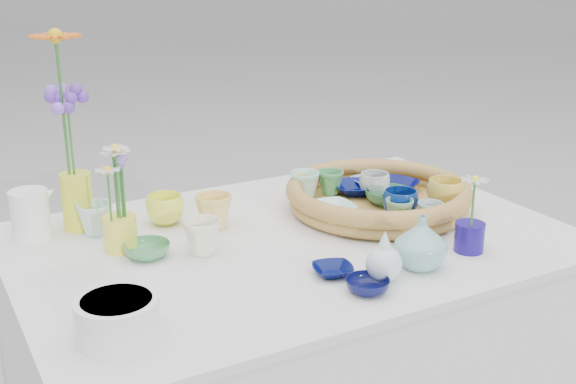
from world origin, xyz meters
TOP-DOWN VIEW (x-y plane):
  - wicker_tray at (0.28, 0.05)m, footprint 0.47×0.47m
  - tray_ceramic_0 at (0.28, 0.14)m, footprint 0.15×0.15m
  - tray_ceramic_1 at (0.38, 0.11)m, footprint 0.15×0.15m
  - tray_ceramic_2 at (0.41, -0.05)m, footprint 0.11×0.11m
  - tray_ceramic_3 at (0.30, 0.04)m, footprint 0.12×0.12m
  - tray_ceramic_4 at (0.24, -0.09)m, footprint 0.08×0.08m
  - tray_ceramic_5 at (0.13, 0.04)m, footprint 0.12×0.12m
  - tray_ceramic_6 at (0.14, 0.18)m, footprint 0.09×0.09m
  - tray_ceramic_7 at (0.31, 0.10)m, footprint 0.09×0.09m
  - tray_ceramic_8 at (0.34, 0.18)m, footprint 0.10×0.10m
  - tray_ceramic_9 at (0.27, -0.05)m, footprint 0.09×0.09m
  - tray_ceramic_10 at (0.11, -0.03)m, footprint 0.10×0.10m
  - tray_ceramic_11 at (0.30, -0.13)m, footprint 0.07×0.07m
  - tray_ceramic_12 at (0.21, 0.17)m, footprint 0.08×0.08m
  - loose_ceramic_0 at (-0.23, 0.23)m, footprint 0.09×0.09m
  - loose_ceramic_1 at (-0.14, 0.14)m, footprint 0.11×0.11m
  - loose_ceramic_2 at (-0.33, 0.05)m, footprint 0.12×0.12m
  - loose_ceramic_3 at (-0.22, 0.01)m, footprint 0.08×0.08m
  - loose_ceramic_4 at (-0.03, -0.22)m, footprint 0.10×0.10m
  - loose_ceramic_5 at (-0.40, 0.24)m, footprint 0.09×0.09m
  - loose_ceramic_6 at (-0.01, -0.32)m, footprint 0.11×0.11m
  - fluted_bowl at (-0.49, -0.26)m, footprint 0.15×0.15m
  - bud_vase_paleblue at (0.05, -0.29)m, footprint 0.10×0.10m
  - bud_vase_seafoam at (0.15, -0.28)m, footprint 0.14×0.14m
  - bud_vase_cobalt at (0.30, -0.26)m, footprint 0.08×0.08m
  - single_daisy at (0.29, -0.28)m, footprint 0.08×0.08m
  - tall_vase_yellow at (-0.42, 0.30)m, footprint 0.08×0.08m
  - gerbera at (-0.43, 0.30)m, footprint 0.15×0.15m
  - hydrangea at (-0.42, 0.29)m, footprint 0.08×0.08m
  - white_pitcher at (-0.53, 0.28)m, footprint 0.13×0.10m
  - daisy_cup at (-0.37, 0.12)m, footprint 0.08×0.08m
  - daisy_posy at (-0.37, 0.11)m, footprint 0.09×0.09m

SIDE VIEW (x-z plane):
  - loose_ceramic_4 at x=-0.03m, z-range 0.77..0.79m
  - loose_ceramic_6 at x=-0.01m, z-range 0.77..0.79m
  - loose_ceramic_2 at x=-0.33m, z-range 0.77..0.80m
  - tray_ceramic_8 at x=0.34m, z-range 0.78..0.81m
  - tray_ceramic_10 at x=0.11m, z-range 0.78..0.81m
  - tray_ceramic_5 at x=0.13m, z-range 0.78..0.81m
  - tray_ceramic_1 at x=0.38m, z-range 0.78..0.81m
  - tray_ceramic_0 at x=0.28m, z-range 0.78..0.81m
  - bud_vase_cobalt at x=0.30m, z-range 0.77..0.83m
  - tray_ceramic_3 at x=0.30m, z-range 0.78..0.82m
  - loose_ceramic_0 at x=-0.23m, z-range 0.77..0.84m
  - loose_ceramic_5 at x=-0.40m, z-range 0.77..0.84m
  - fluted_bowl at x=-0.49m, z-range 0.77..0.84m
  - wicker_tray at x=0.28m, z-range 0.77..0.84m
  - loose_ceramic_3 at x=-0.22m, z-range 0.77..0.84m
  - daisy_cup at x=-0.37m, z-range 0.77..0.85m
  - loose_ceramic_1 at x=-0.14m, z-range 0.77..0.85m
  - tray_ceramic_11 at x=0.30m, z-range 0.78..0.84m
  - tray_ceramic_4 at x=0.24m, z-range 0.78..0.85m
  - tray_ceramic_7 at x=0.31m, z-range 0.78..0.85m
  - tray_ceramic_12 at x=0.21m, z-range 0.78..0.85m
  - tray_ceramic_9 at x=0.27m, z-range 0.78..0.85m
  - tray_ceramic_6 at x=0.14m, z-range 0.78..0.85m
  - tray_ceramic_2 at x=0.41m, z-range 0.78..0.86m
  - bud_vase_paleblue at x=0.05m, z-range 0.77..0.88m
  - bud_vase_seafoam at x=0.15m, z-range 0.77..0.88m
  - white_pitcher at x=-0.53m, z-range 0.77..0.88m
  - tall_vase_yellow at x=-0.42m, z-range 0.77..0.90m
  - single_daisy at x=0.29m, z-range 0.82..0.95m
  - daisy_posy at x=-0.37m, z-range 0.85..1.01m
  - hydrangea at x=-0.42m, z-range 0.87..1.12m
  - gerbera at x=-0.43m, z-range 0.89..1.23m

